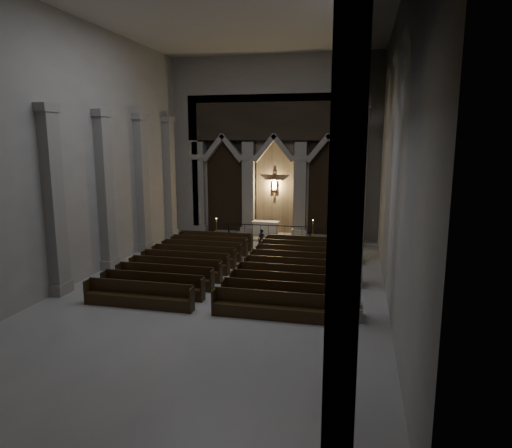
# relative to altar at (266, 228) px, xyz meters

# --- Properties ---
(room) EXTENTS (24.00, 24.10, 12.00)m
(room) POSITION_rel_altar_xyz_m (0.44, -10.87, 6.99)
(room) COLOR #A29F99
(room) RESTS_ON ground
(sanctuary_wall) EXTENTS (14.00, 0.77, 12.00)m
(sanctuary_wall) POSITION_rel_altar_xyz_m (0.44, 0.67, 6.00)
(sanctuary_wall) COLOR gray
(sanctuary_wall) RESTS_ON ground
(right_arcade) EXTENTS (1.00, 24.00, 12.00)m
(right_arcade) POSITION_rel_altar_xyz_m (5.94, -9.54, 7.21)
(right_arcade) COLOR gray
(right_arcade) RESTS_ON ground
(left_pilasters) EXTENTS (0.60, 13.00, 8.03)m
(left_pilasters) POSITION_rel_altar_xyz_m (-6.31, -7.37, 3.29)
(left_pilasters) COLOR gray
(left_pilasters) RESTS_ON ground
(sanctuary_step) EXTENTS (8.50, 2.60, 0.15)m
(sanctuary_step) POSITION_rel_altar_xyz_m (0.44, -0.27, -0.54)
(sanctuary_step) COLOR gray
(sanctuary_step) RESTS_ON ground
(altar) EXTENTS (1.82, 0.73, 0.93)m
(altar) POSITION_rel_altar_xyz_m (0.00, 0.00, 0.00)
(altar) COLOR silver
(altar) RESTS_ON sanctuary_step
(altar_rail) EXTENTS (5.52, 0.09, 1.09)m
(altar_rail) POSITION_rel_altar_xyz_m (0.44, -1.19, 0.10)
(altar_rail) COLOR black
(altar_rail) RESTS_ON ground
(candle_stand_left) EXTENTS (0.25, 0.25, 1.49)m
(candle_stand_left) POSITION_rel_altar_xyz_m (-2.93, -1.81, -0.21)
(candle_stand_left) COLOR #A68B33
(candle_stand_left) RESTS_ON ground
(candle_stand_right) EXTENTS (0.25, 0.25, 1.50)m
(candle_stand_right) POSITION_rel_altar_xyz_m (3.34, -1.21, -0.21)
(candle_stand_right) COLOR #A68B33
(candle_stand_right) RESTS_ON ground
(pews) EXTENTS (9.98, 10.48, 1.02)m
(pews) POSITION_rel_altar_xyz_m (0.44, -9.10, -0.28)
(pews) COLOR black
(pews) RESTS_ON ground
(worshipper) EXTENTS (0.54, 0.44, 1.28)m
(worshipper) POSITION_rel_altar_xyz_m (0.53, -3.79, 0.02)
(worshipper) COLOR black
(worshipper) RESTS_ON ground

